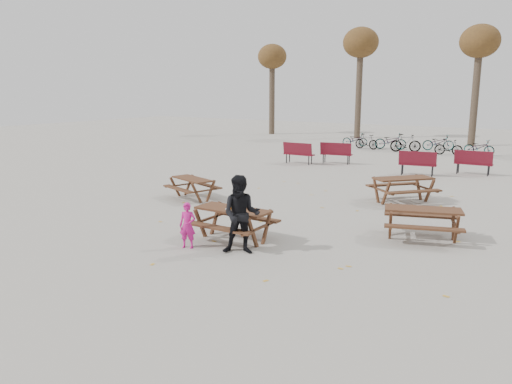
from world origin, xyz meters
The scene contains 14 objects.
ground centered at (0.00, 0.00, 0.00)m, with size 80.00×80.00×0.00m, color gray.
main_picnic_table centered at (0.00, 0.00, 0.59)m, with size 1.80×1.45×0.78m.
food_tray centered at (0.01, -0.14, 0.79)m, with size 0.18×0.11×0.04m, color white.
bread_roll centered at (0.01, -0.14, 0.83)m, with size 0.14×0.06×0.05m, color tan.
soda_bottle centered at (0.08, -0.19, 0.85)m, with size 0.07×0.07×0.17m.
child centered at (-0.53, -1.02, 0.52)m, with size 0.38×0.25×1.04m, color #CB1980.
adult centered at (0.70, -0.67, 0.87)m, with size 0.84×0.66×1.73m, color black.
picnic_table_east centered at (3.74, 2.51, 0.38)m, with size 1.76×1.42×0.76m, color #3C2416, non-canonical shape.
picnic_table_north centered at (-3.77, 3.01, 0.34)m, with size 1.59×1.28×0.68m, color #3C2416, non-canonical shape.
picnic_table_far centered at (2.15, 6.25, 0.40)m, with size 1.84×1.49×0.79m, color #3C2416, non-canonical shape.
park_bench_row centered at (-0.84, 12.33, 0.52)m, with size 9.18×2.09×1.03m.
bicycle_row centered at (-1.49, 19.94, 0.46)m, with size 8.99×2.91×1.02m.
tree_row centered at (0.90, 25.15, 6.19)m, with size 32.17×3.52×8.26m.
fallen_leaves centered at (0.50, 2.50, 0.00)m, with size 11.00×11.00×0.01m, color gold, non-canonical shape.
Camera 1 is at (6.64, -9.28, 3.54)m, focal length 35.00 mm.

